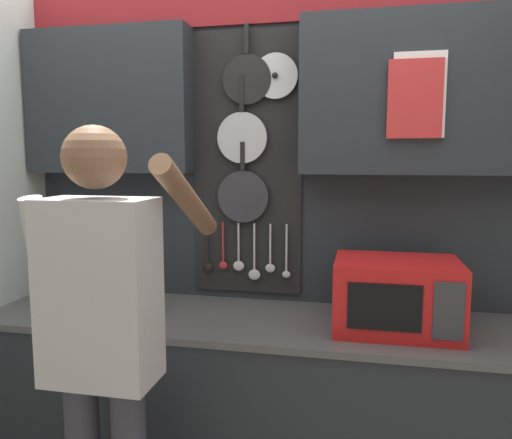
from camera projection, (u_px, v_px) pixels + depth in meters
base_cabinet_counter at (252, 415)px, 2.28m from camera, size 2.43×0.63×0.91m
back_wall_unit at (267, 178)px, 2.42m from camera, size 3.00×0.23×2.44m
microwave at (396, 295)px, 2.06m from camera, size 0.50×0.38×0.29m
knife_block at (140, 293)px, 2.30m from camera, size 0.12×0.16×0.25m
utensil_crock at (62, 289)px, 2.39m from camera, size 0.11×0.11×0.34m
person at (103, 328)px, 1.73m from camera, size 0.54×0.63×1.73m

